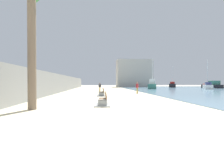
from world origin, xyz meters
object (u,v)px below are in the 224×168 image
bench_far (102,94)px  boat_nearest (152,85)px  palm_tree (31,2)px  boat_far_left (208,86)px  boat_outer (211,85)px  person_walking (100,87)px  boat_far_right (172,85)px  person_standing (137,87)px  bench_near (103,102)px  boat_distant (212,85)px

bench_far → boat_nearest: size_ratio=0.28×
palm_tree → bench_far: (4.50, 9.62, -6.24)m
boat_far_left → boat_outer: size_ratio=0.96×
person_walking → boat_far_left: bearing=18.8°
bench_far → boat_far_right: boat_far_right is taller
person_standing → boat_far_left: size_ratio=0.23×
bench_near → bench_far: size_ratio=1.03×
person_walking → boat_far_right: (23.45, 21.80, -0.14)m
bench_near → boat_outer: (36.74, 38.68, 0.53)m
person_standing → boat_distant: size_ratio=0.27×
bench_near → person_standing: size_ratio=1.27×
boat_far_right → boat_outer: (13.27, 0.33, 0.01)m
boat_distant → person_walking: bearing=-155.2°
boat_nearest → boat_far_left: bearing=-12.0°
bench_far → boat_far_left: (26.11, 17.31, 0.46)m
palm_tree → boat_nearest: (17.80, 29.65, -5.54)m
person_walking → boat_distant: boat_distant is taller
boat_outer → bench_near: bearing=-133.5°
person_standing → palm_tree: bearing=-127.1°
palm_tree → boat_nearest: palm_tree is taller
bench_far → palm_tree: bearing=-115.1°
palm_tree → boat_outer: 57.75m
boat_distant → palm_tree: bearing=-137.9°
palm_tree → person_standing: (9.74, 12.90, -5.48)m
person_walking → boat_nearest: bearing=41.0°
boat_far_left → boat_outer: bearing=51.4°
bench_far → boat_outer: 47.68m
boat_far_left → bench_near: bearing=-135.8°
palm_tree → boat_far_right: bearing=55.0°
bench_far → person_walking: person_walking is taller
boat_far_right → bench_near: bearing=-121.5°
bench_near → boat_distant: bearing=44.5°
person_walking → person_standing: (5.33, -5.10, 0.10)m
person_standing → bench_near: bearing=-115.0°
boat_far_right → boat_outer: 13.28m
bench_far → person_walking: size_ratio=1.36×
bench_far → boat_distant: boat_distant is taller
boat_far_left → boat_far_right: bearing=102.0°
boat_distant → bench_near: bearing=-135.5°
palm_tree → boat_far_left: palm_tree is taller
bench_far → person_standing: person_standing is taller
boat_far_left → boat_distant: size_ratio=1.17×
boat_nearest → boat_outer: size_ratio=0.99×
boat_far_right → boat_nearest: (-10.07, -10.15, 0.19)m
bench_far → boat_nearest: 24.05m
person_walking → person_standing: person_standing is taller
boat_distant → boat_nearest: 18.61m
boat_outer → boat_nearest: bearing=-155.8°
palm_tree → person_standing: size_ratio=5.08×
boat_far_left → person_walking: bearing=-161.2°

